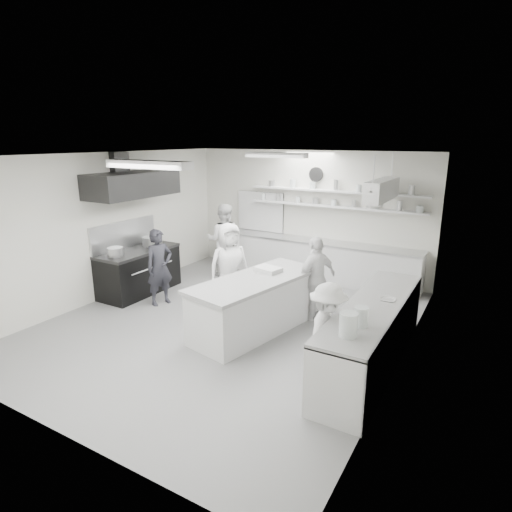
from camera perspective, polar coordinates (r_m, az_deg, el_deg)
The scene contains 27 objects.
floor at distance 7.93m, azimuth -3.63°, elevation -8.98°, with size 6.00×7.00×0.02m, color gray.
ceiling at distance 7.23m, azimuth -4.04°, elevation 13.38°, with size 6.00×7.00×0.02m, color silver.
wall_back at distance 10.46m, azimuth 6.92°, elevation 5.63°, with size 6.00×0.04×3.00m, color silver.
wall_front at distance 5.06m, azimuth -26.55°, elevation -6.72°, with size 6.00×0.04×3.00m, color silver.
wall_left at distance 9.41m, azimuth -19.24°, elevation 3.77°, with size 0.04×7.00×3.00m, color silver.
wall_right at distance 6.33m, azimuth 19.39°, elevation -1.66°, with size 0.04×7.00×3.00m, color silver.
stove at distance 9.63m, azimuth -15.34°, elevation -2.11°, with size 0.80×1.80×0.90m, color black.
exhaust_hood at distance 9.26m, azimuth -16.18°, elevation 9.17°, with size 0.85×2.00×0.50m, color #242424.
back_counter at distance 10.31m, azimuth 7.61°, elevation -0.47°, with size 5.00×0.60×0.92m, color silver.
shelf_lower at distance 10.05m, azimuth 10.36°, elevation 6.53°, with size 4.20×0.26×0.04m, color silver.
shelf_upper at distance 10.01m, azimuth 10.46°, elevation 8.51°, with size 4.20×0.26×0.04m, color silver.
pass_through_window at distance 11.02m, azimuth 0.63°, elevation 5.97°, with size 1.30×0.04×1.00m, color black.
wall_clock at distance 10.23m, azimuth 8.05°, elevation 10.73°, with size 0.32×0.32×0.05m, color silver.
right_counter at distance 6.58m, azimuth 15.21°, elevation -10.29°, with size 0.74×3.30×0.94m, color silver.
pot_rack at distance 8.69m, azimuth 16.47°, elevation 8.44°, with size 0.30×1.60×0.40m, color #B9BABC.
light_fixture_front at distance 5.83m, azimuth -14.17°, elevation 11.77°, with size 1.30×0.25×0.10m, color silver.
light_fixture_rear at distance 8.78m, azimuth 2.72°, elevation 13.31°, with size 1.30×0.25×0.10m, color silver.
prep_island at distance 7.48m, azimuth -0.02°, elevation -6.64°, with size 0.92×2.47×0.91m, color silver.
stove_pot at distance 9.77m, azimuth -13.83°, elevation 1.79°, with size 0.37×0.37×0.25m, color #B9BABC.
cook_stove at distance 8.76m, azimuth -12.75°, elevation -1.48°, with size 0.56×0.37×1.55m, color #232329.
cook_back at distance 10.41m, azimuth -4.33°, elevation 2.16°, with size 0.86×0.67×1.76m, color white.
cook_island_left at distance 8.40m, azimuth -3.61°, elevation -1.28°, with size 0.83×0.54×1.70m, color white.
cook_island_right at distance 7.91m, azimuth 8.02°, elevation -2.97°, with size 0.92×0.38×1.57m, color white.
cook_right at distance 5.98m, azimuth 9.48°, elevation -10.10°, with size 0.92×0.53×1.42m, color white.
bowl_island_a at distance 7.60m, azimuth 1.90°, elevation -2.39°, with size 0.24×0.24×0.06m, color #B9BABC.
bowl_island_b at distance 7.60m, azimuth 0.44°, elevation -2.37°, with size 0.20×0.20×0.06m, color silver.
bowl_right at distance 6.59m, azimuth 17.15°, elevation -5.69°, with size 0.23×0.23×0.06m, color silver.
Camera 1 is at (4.03, -5.99, 3.27)m, focal length 29.96 mm.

